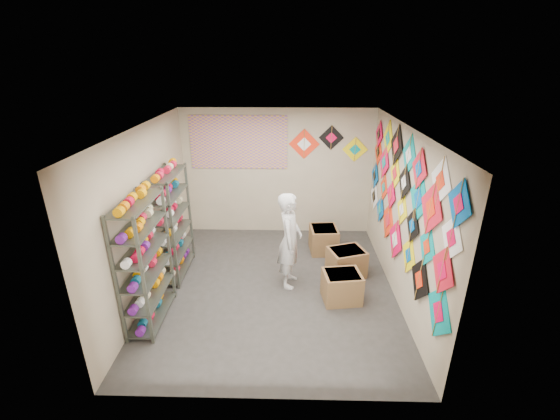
{
  "coord_description": "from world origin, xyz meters",
  "views": [
    {
      "loc": [
        0.24,
        -5.39,
        3.65
      ],
      "look_at": [
        0.1,
        0.3,
        1.3
      ],
      "focal_mm": 24.0,
      "sensor_mm": 36.0,
      "label": 1
    }
  ],
  "objects_px": {
    "shelf_rack_back": "(172,224)",
    "shopkeeper": "(290,240)",
    "shelf_rack_front": "(145,263)",
    "carton_a": "(342,287)",
    "carton_c": "(323,239)",
    "carton_b": "(346,262)"
  },
  "relations": [
    {
      "from": "shelf_rack_front",
      "to": "carton_a",
      "type": "distance_m",
      "value": 3.01
    },
    {
      "from": "shelf_rack_back",
      "to": "carton_c",
      "type": "relative_size",
      "value": 3.29
    },
    {
      "from": "shelf_rack_back",
      "to": "shopkeeper",
      "type": "xyz_separation_m",
      "value": [
        2.05,
        -0.32,
        -0.12
      ]
    },
    {
      "from": "carton_b",
      "to": "shelf_rack_front",
      "type": "bearing_deg",
      "value": -175.79
    },
    {
      "from": "shelf_rack_front",
      "to": "carton_c",
      "type": "relative_size",
      "value": 3.29
    },
    {
      "from": "shopkeeper",
      "to": "carton_c",
      "type": "distance_m",
      "value": 1.48
    },
    {
      "from": "carton_a",
      "to": "carton_b",
      "type": "height_order",
      "value": "carton_b"
    },
    {
      "from": "carton_b",
      "to": "carton_c",
      "type": "relative_size",
      "value": 1.05
    },
    {
      "from": "shelf_rack_front",
      "to": "carton_a",
      "type": "relative_size",
      "value": 3.26
    },
    {
      "from": "shelf_rack_back",
      "to": "shopkeeper",
      "type": "bearing_deg",
      "value": -8.94
    },
    {
      "from": "shopkeeper",
      "to": "carton_a",
      "type": "xyz_separation_m",
      "value": [
        0.83,
        -0.45,
        -0.59
      ]
    },
    {
      "from": "shelf_rack_front",
      "to": "carton_a",
      "type": "xyz_separation_m",
      "value": [
        2.88,
        0.53,
        -0.71
      ]
    },
    {
      "from": "shelf_rack_back",
      "to": "shopkeeper",
      "type": "relative_size",
      "value": 1.15
    },
    {
      "from": "carton_c",
      "to": "shelf_rack_front",
      "type": "bearing_deg",
      "value": -145.99
    },
    {
      "from": "carton_b",
      "to": "carton_c",
      "type": "distance_m",
      "value": 0.94
    },
    {
      "from": "shelf_rack_back",
      "to": "shelf_rack_front",
      "type": "bearing_deg",
      "value": -90.0
    },
    {
      "from": "shelf_rack_back",
      "to": "carton_c",
      "type": "distance_m",
      "value": 2.94
    },
    {
      "from": "shelf_rack_front",
      "to": "shelf_rack_back",
      "type": "distance_m",
      "value": 1.3
    },
    {
      "from": "shelf_rack_back",
      "to": "carton_a",
      "type": "xyz_separation_m",
      "value": [
        2.88,
        -0.77,
        -0.71
      ]
    },
    {
      "from": "shelf_rack_front",
      "to": "shelf_rack_back",
      "type": "relative_size",
      "value": 1.0
    },
    {
      "from": "shelf_rack_back",
      "to": "carton_b",
      "type": "xyz_separation_m",
      "value": [
        3.06,
        -0.02,
        -0.7
      ]
    },
    {
      "from": "carton_a",
      "to": "shelf_rack_front",
      "type": "bearing_deg",
      "value": -177.39
    }
  ]
}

